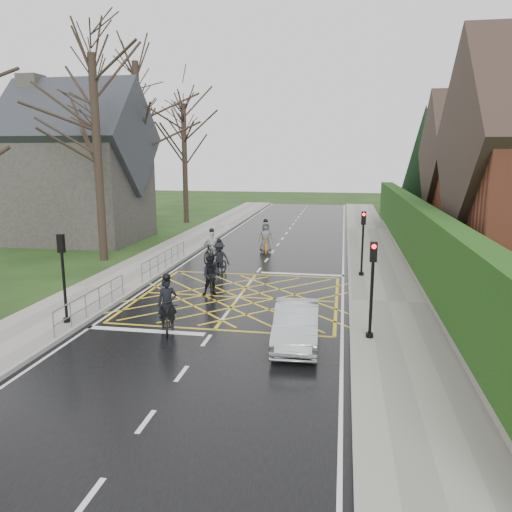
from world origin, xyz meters
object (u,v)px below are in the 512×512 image
(car, at_px, (296,325))
(cyclist_lead, at_px, (265,241))
(cyclist_rear, at_px, (167,312))
(cyclist_mid, at_px, (219,262))
(cyclist_back, at_px, (211,279))
(cyclist_front, at_px, (212,250))

(car, bearing_deg, cyclist_lead, 99.81)
(cyclist_rear, bearing_deg, car, -27.47)
(cyclist_mid, relative_size, cyclist_lead, 0.87)
(cyclist_mid, bearing_deg, cyclist_back, -71.92)
(car, bearing_deg, cyclist_front, 114.14)
(cyclist_front, xyz_separation_m, car, (5.71, -11.23, -0.06))
(cyclist_lead, distance_m, car, 14.82)
(cyclist_front, bearing_deg, cyclist_back, -64.50)
(cyclist_lead, bearing_deg, cyclist_front, -140.20)
(cyclist_front, bearing_deg, cyclist_mid, -57.51)
(cyclist_back, height_order, cyclist_mid, cyclist_back)
(cyclist_back, distance_m, cyclist_front, 6.59)
(cyclist_back, relative_size, cyclist_mid, 0.98)
(cyclist_back, relative_size, car, 0.49)
(cyclist_rear, xyz_separation_m, cyclist_back, (0.37, 4.36, 0.06))
(cyclist_rear, height_order, car, cyclist_rear)
(cyclist_rear, distance_m, cyclist_front, 10.82)
(cyclist_front, distance_m, cyclist_lead, 4.07)
(cyclist_front, bearing_deg, car, -52.36)
(cyclist_front, relative_size, cyclist_lead, 0.88)
(cyclist_rear, bearing_deg, cyclist_back, 64.12)
(cyclist_mid, height_order, cyclist_lead, cyclist_lead)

